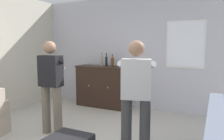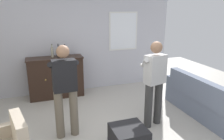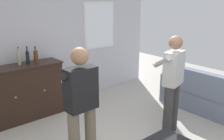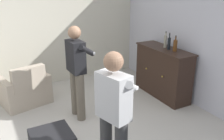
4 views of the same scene
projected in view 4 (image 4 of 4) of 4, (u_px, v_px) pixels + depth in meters
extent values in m
cube|color=silver|center=(209.00, 37.00, 4.54)|extent=(5.20, 0.12, 2.80)
cube|color=beige|center=(30.00, 27.00, 5.56)|extent=(0.12, 5.20, 2.80)
cube|color=#B2A38E|center=(26.00, 94.00, 5.05)|extent=(0.76, 0.76, 0.40)
cube|color=#B2A38E|center=(29.00, 78.00, 4.72)|extent=(0.28, 0.66, 0.45)
cube|color=#B2A38E|center=(6.00, 95.00, 4.79)|extent=(0.65, 0.26, 0.60)
cube|color=#B2A38E|center=(43.00, 85.00, 5.25)|extent=(0.65, 0.26, 0.60)
cube|color=black|center=(163.00, 73.00, 5.33)|extent=(1.36, 0.44, 1.03)
cube|color=black|center=(164.00, 49.00, 5.15)|extent=(1.40, 0.48, 0.03)
sphere|color=#B79338|center=(146.00, 69.00, 5.43)|extent=(0.04, 0.04, 0.04)
sphere|color=#B79338|center=(162.00, 77.00, 4.98)|extent=(0.04, 0.04, 0.04)
cylinder|color=#593314|center=(175.00, 46.00, 4.89)|extent=(0.08, 0.08, 0.22)
cylinder|color=#593314|center=(176.00, 38.00, 4.84)|extent=(0.03, 0.03, 0.08)
cylinder|color=#262626|center=(176.00, 36.00, 4.83)|extent=(0.03, 0.03, 0.02)
cylinder|color=black|center=(169.00, 44.00, 5.02)|extent=(0.06, 0.06, 0.24)
cylinder|color=black|center=(170.00, 36.00, 4.96)|extent=(0.02, 0.02, 0.08)
cylinder|color=#262626|center=(170.00, 33.00, 4.95)|extent=(0.03, 0.03, 0.02)
cylinder|color=gray|center=(165.00, 42.00, 5.15)|extent=(0.06, 0.06, 0.25)
cylinder|color=gray|center=(166.00, 34.00, 5.10)|extent=(0.03, 0.03, 0.07)
cylinder|color=#262626|center=(166.00, 32.00, 5.09)|extent=(0.03, 0.03, 0.02)
cylinder|color=#6B6051|center=(75.00, 92.00, 4.60)|extent=(0.15, 0.15, 0.88)
cylinder|color=#6B6051|center=(81.00, 97.00, 4.39)|extent=(0.15, 0.15, 0.88)
cube|color=black|center=(76.00, 57.00, 4.25)|extent=(0.41, 0.23, 0.55)
sphere|color=#8C664C|center=(74.00, 32.00, 4.10)|extent=(0.22, 0.22, 0.22)
cylinder|color=black|center=(81.00, 48.00, 4.38)|extent=(0.32, 0.41, 0.29)
cylinder|color=black|center=(87.00, 51.00, 4.19)|extent=(0.34, 0.40, 0.29)
cube|color=white|center=(93.00, 52.00, 4.39)|extent=(0.15, 0.04, 0.04)
cube|color=#B7B7B7|center=(113.00, 97.00, 2.80)|extent=(0.44, 0.32, 0.55)
sphere|color=#8C664C|center=(114.00, 61.00, 2.66)|extent=(0.22, 0.22, 0.22)
cylinder|color=#B7B7B7|center=(117.00, 81.00, 2.94)|extent=(0.24, 0.44, 0.29)
cylinder|color=#B7B7B7|center=(131.00, 87.00, 2.79)|extent=(0.40, 0.35, 0.29)
cube|color=white|center=(133.00, 87.00, 3.00)|extent=(0.16, 0.08, 0.04)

